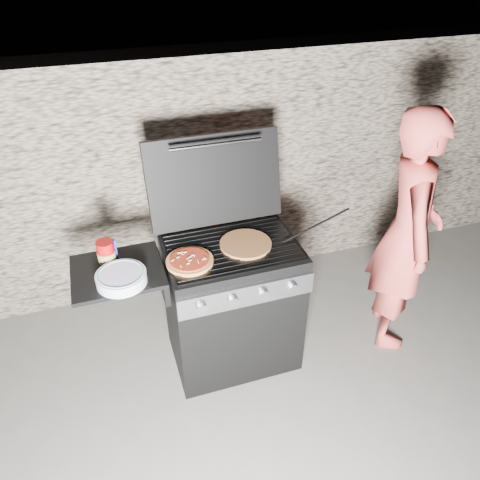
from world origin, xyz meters
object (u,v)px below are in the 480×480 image
object	(u,v)px
pizza_topped	(190,260)
person	(407,234)
gas_grill	(195,313)
sauce_jar	(106,253)

from	to	relation	value
pizza_topped	person	size ratio (longest dim) A/B	0.16
gas_grill	person	bearing A→B (deg)	-4.65
sauce_jar	person	distance (m)	1.87
sauce_jar	gas_grill	bearing A→B (deg)	-8.66
pizza_topped	sauce_jar	world-z (taller)	sauce_jar
gas_grill	pizza_topped	distance (m)	0.48
pizza_topped	person	distance (m)	1.42
gas_grill	person	distance (m)	1.45
pizza_topped	gas_grill	bearing A→B (deg)	73.07
pizza_topped	sauce_jar	xyz separation A→B (m)	(-0.44, 0.14, 0.05)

